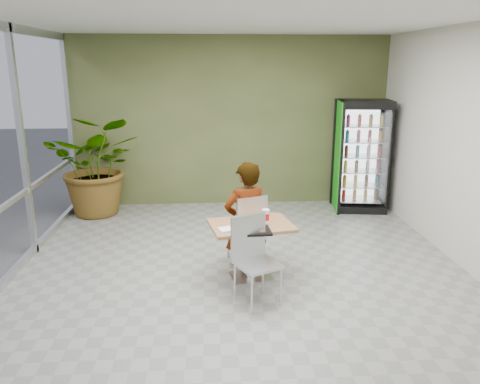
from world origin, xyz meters
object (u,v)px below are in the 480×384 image
at_px(seated_woman, 246,224).
at_px(soda_cup, 266,216).
at_px(chair_near, 253,252).
at_px(dining_table, 251,240).
at_px(beverage_fridge, 362,156).
at_px(cafeteria_tray, 251,231).
at_px(chair_far, 249,224).
at_px(potted_plant, 98,165).

bearing_deg(seated_woman, soda_cup, 94.53).
bearing_deg(chair_near, seated_woman, 63.80).
height_order(dining_table, beverage_fridge, beverage_fridge).
distance_m(seated_woman, soda_cup, 0.58).
distance_m(dining_table, seated_woman, 0.52).
height_order(chair_near, cafeteria_tray, chair_near).
height_order(dining_table, seated_woman, seated_woman).
xyz_separation_m(chair_far, beverage_fridge, (2.30, 2.39, 0.45)).
xyz_separation_m(cafeteria_tray, beverage_fridge, (2.34, 3.15, 0.26)).
bearing_deg(dining_table, soda_cup, 16.24).
bearing_deg(chair_near, beverage_fridge, 29.41).
bearing_deg(potted_plant, cafeteria_tray, -52.06).
xyz_separation_m(chair_near, cafeteria_tray, (-0.00, 0.24, 0.17)).
height_order(cafeteria_tray, beverage_fridge, beverage_fridge).
bearing_deg(soda_cup, potted_plant, 133.53).
bearing_deg(beverage_fridge, soda_cup, -119.49).
distance_m(cafeteria_tray, potted_plant, 4.05).
xyz_separation_m(chair_far, soda_cup, (0.18, -0.42, 0.25)).
bearing_deg(chair_far, dining_table, 68.61).
distance_m(dining_table, chair_far, 0.48).
relative_size(dining_table, potted_plant, 0.62).
xyz_separation_m(beverage_fridge, potted_plant, (-4.83, 0.04, -0.11)).
xyz_separation_m(dining_table, beverage_fridge, (2.31, 2.86, 0.49)).
bearing_deg(seated_woman, chair_near, 69.94).
relative_size(chair_far, chair_near, 0.98).
relative_size(chair_far, beverage_fridge, 0.48).
distance_m(soda_cup, cafeteria_tray, 0.41).
height_order(chair_near, beverage_fridge, beverage_fridge).
distance_m(seated_woman, beverage_fridge, 3.34).
distance_m(chair_far, chair_near, 1.01).
height_order(dining_table, chair_near, chair_near).
height_order(cafeteria_tray, potted_plant, potted_plant).
xyz_separation_m(chair_far, cafeteria_tray, (-0.04, -0.76, 0.18)).
xyz_separation_m(soda_cup, cafeteria_tray, (-0.22, -0.35, -0.07)).
bearing_deg(seated_woman, potted_plant, -63.52).
bearing_deg(dining_table, chair_near, -92.84).
xyz_separation_m(chair_near, seated_woman, (0.00, 1.05, -0.03)).
height_order(dining_table, soda_cup, soda_cup).
bearing_deg(potted_plant, chair_far, -43.84).
height_order(chair_far, soda_cup, chair_far).
bearing_deg(soda_cup, chair_near, -110.09).
bearing_deg(potted_plant, beverage_fridge, -0.51).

